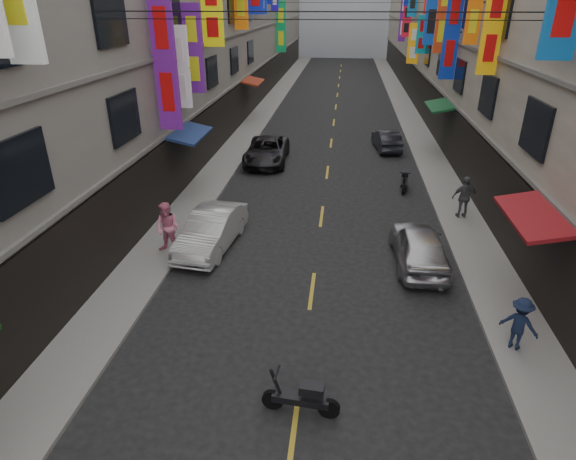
% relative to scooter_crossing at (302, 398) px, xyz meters
% --- Properties ---
extents(sidewalk_left, '(2.00, 90.00, 0.12)m').
position_rel_scooter_crossing_xyz_m(sidewalk_left, '(-6.13, 29.15, -0.38)').
color(sidewalk_left, slate).
rests_on(sidewalk_left, ground).
extents(sidewalk_right, '(2.00, 90.00, 0.12)m').
position_rel_scooter_crossing_xyz_m(sidewalk_right, '(5.87, 29.15, -0.38)').
color(sidewalk_right, slate).
rests_on(sidewalk_right, ground).
extents(street_awnings, '(13.99, 35.20, 0.41)m').
position_rel_scooter_crossing_xyz_m(street_awnings, '(-1.39, 13.15, 2.56)').
color(street_awnings, '#16521A').
rests_on(street_awnings, ground).
extents(lane_markings, '(0.12, 80.20, 0.01)m').
position_rel_scooter_crossing_xyz_m(lane_markings, '(-0.13, 26.15, -0.44)').
color(lane_markings, gold).
rests_on(lane_markings, ground).
extents(scooter_crossing, '(1.80, 0.51, 1.14)m').
position_rel_scooter_crossing_xyz_m(scooter_crossing, '(0.00, 0.00, 0.00)').
color(scooter_crossing, black).
rests_on(scooter_crossing, ground).
extents(scooter_far_right, '(0.57, 1.80, 1.14)m').
position_rel_scooter_crossing_xyz_m(scooter_far_right, '(3.77, 14.93, 0.00)').
color(scooter_far_right, black).
rests_on(scooter_far_right, ground).
extents(car_left_mid, '(2.01, 4.52, 1.44)m').
position_rel_scooter_crossing_xyz_m(car_left_mid, '(-4.13, 7.76, 0.28)').
color(car_left_mid, beige).
rests_on(car_left_mid, ground).
extents(car_left_far, '(2.44, 5.04, 1.38)m').
position_rel_scooter_crossing_xyz_m(car_left_far, '(-3.70, 18.52, 0.25)').
color(car_left_far, black).
rests_on(car_left_far, ground).
extents(car_right_mid, '(1.82, 4.28, 1.44)m').
position_rel_scooter_crossing_xyz_m(car_right_mid, '(3.49, 7.34, 0.28)').
color(car_right_mid, '#BABBC0').
rests_on(car_right_mid, ground).
extents(car_right_far, '(1.78, 3.87, 1.23)m').
position_rel_scooter_crossing_xyz_m(car_right_far, '(3.37, 22.05, 0.17)').
color(car_right_far, '#26272E').
rests_on(car_right_far, ground).
extents(pedestrian_lfar, '(1.06, 0.85, 1.92)m').
position_rel_scooter_crossing_xyz_m(pedestrian_lfar, '(-5.53, 7.01, 0.64)').
color(pedestrian_lfar, pink).
rests_on(pedestrian_lfar, sidewalk_left).
extents(pedestrian_rnear, '(1.10, 0.96, 1.52)m').
position_rel_scooter_crossing_xyz_m(pedestrian_rnear, '(5.47, 2.81, 0.44)').
color(pedestrian_rnear, '#131D36').
rests_on(pedestrian_rnear, sidewalk_right).
extents(pedestrian_rfar, '(1.13, 0.73, 1.82)m').
position_rel_scooter_crossing_xyz_m(pedestrian_rfar, '(5.87, 11.51, 0.59)').
color(pedestrian_rfar, '#515153').
rests_on(pedestrian_rfar, sidewalk_right).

